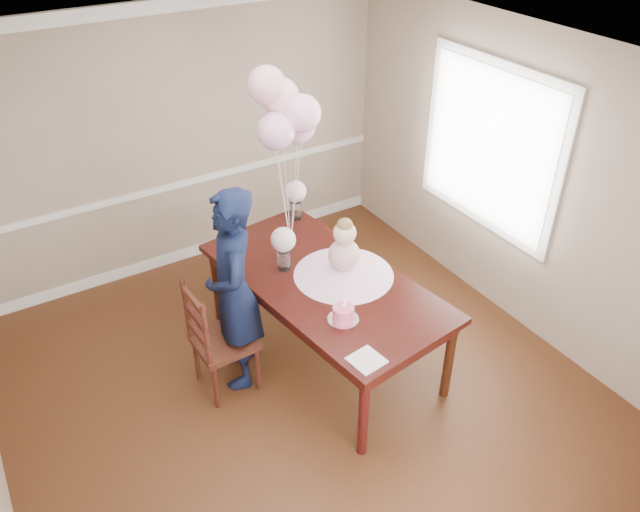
{
  "coord_description": "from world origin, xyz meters",
  "views": [
    {
      "loc": [
        -1.78,
        -3.14,
        3.87
      ],
      "look_at": [
        0.39,
        0.43,
        1.05
      ],
      "focal_mm": 35.0,
      "sensor_mm": 36.0,
      "label": 1
    }
  ],
  "objects_px": {
    "dining_table_top": "(324,281)",
    "woman": "(234,291)",
    "dining_chair_seat": "(224,342)",
    "birthday_cake": "(343,313)"
  },
  "relations": [
    {
      "from": "dining_table_top",
      "to": "woman",
      "type": "relative_size",
      "value": 1.24
    },
    {
      "from": "birthday_cake",
      "to": "dining_chair_seat",
      "type": "height_order",
      "value": "birthday_cake"
    },
    {
      "from": "dining_table_top",
      "to": "woman",
      "type": "distance_m",
      "value": 0.76
    },
    {
      "from": "dining_table_top",
      "to": "birthday_cake",
      "type": "relative_size",
      "value": 13.33
    },
    {
      "from": "dining_table_top",
      "to": "woman",
      "type": "xyz_separation_m",
      "value": [
        -0.74,
        0.16,
        0.09
      ]
    },
    {
      "from": "dining_chair_seat",
      "to": "woman",
      "type": "relative_size",
      "value": 0.26
    },
    {
      "from": "dining_table_top",
      "to": "dining_chair_seat",
      "type": "bearing_deg",
      "value": 165.67
    },
    {
      "from": "dining_table_top",
      "to": "dining_chair_seat",
      "type": "height_order",
      "value": "dining_table_top"
    },
    {
      "from": "dining_table_top",
      "to": "birthday_cake",
      "type": "xyz_separation_m",
      "value": [
        -0.15,
        -0.52,
        0.09
      ]
    },
    {
      "from": "dining_table_top",
      "to": "woman",
      "type": "height_order",
      "value": "woman"
    }
  ]
}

